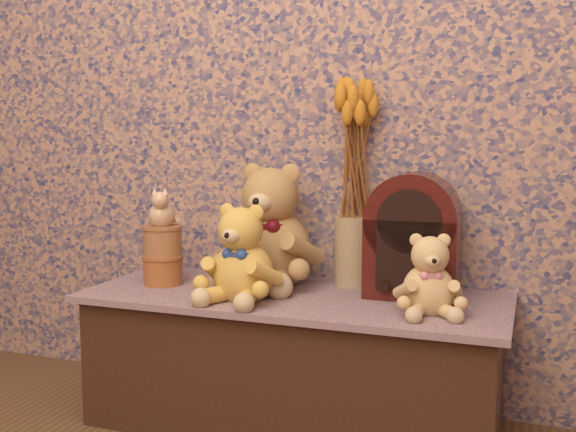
% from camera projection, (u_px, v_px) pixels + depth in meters
% --- Properties ---
extents(display_shelf, '(1.25, 0.52, 0.41)m').
position_uv_depth(display_shelf, '(294.00, 359.00, 2.04)').
color(display_shelf, '#3C4E7C').
rests_on(display_shelf, ground).
extents(teddy_large, '(0.34, 0.40, 0.41)m').
position_uv_depth(teddy_large, '(273.00, 219.00, 2.14)').
color(teddy_large, '#A97A41').
rests_on(teddy_large, display_shelf).
extents(teddy_medium, '(0.26, 0.30, 0.30)m').
position_uv_depth(teddy_medium, '(243.00, 248.00, 1.93)').
color(teddy_medium, gold).
rests_on(teddy_medium, display_shelf).
extents(teddy_small, '(0.24, 0.26, 0.23)m').
position_uv_depth(teddy_small, '(429.00, 270.00, 1.79)').
color(teddy_small, tan).
rests_on(teddy_small, display_shelf).
extents(cathedral_radio, '(0.27, 0.20, 0.36)m').
position_uv_depth(cathedral_radio, '(413.00, 235.00, 1.97)').
color(cathedral_radio, '#3B100A').
rests_on(cathedral_radio, display_shelf).
extents(ceramic_vase, '(0.15, 0.15, 0.22)m').
position_uv_depth(ceramic_vase, '(355.00, 251.00, 2.13)').
color(ceramic_vase, tan).
rests_on(ceramic_vase, display_shelf).
extents(dried_stalks, '(0.25, 0.25, 0.38)m').
position_uv_depth(dried_stalks, '(356.00, 156.00, 2.10)').
color(dried_stalks, orange).
rests_on(dried_stalks, ceramic_vase).
extents(biscuit_tin_lower, '(0.16, 0.16, 0.09)m').
position_uv_depth(biscuit_tin_lower, '(163.00, 270.00, 2.14)').
color(biscuit_tin_lower, '#B78535').
rests_on(biscuit_tin_lower, display_shelf).
extents(biscuit_tin_upper, '(0.16, 0.16, 0.09)m').
position_uv_depth(biscuit_tin_upper, '(163.00, 241.00, 2.13)').
color(biscuit_tin_upper, tan).
rests_on(biscuit_tin_upper, biscuit_tin_lower).
extents(cat_figurine, '(0.12, 0.13, 0.13)m').
position_uv_depth(cat_figurine, '(162.00, 207.00, 2.12)').
color(cat_figurine, silver).
rests_on(cat_figurine, biscuit_tin_upper).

